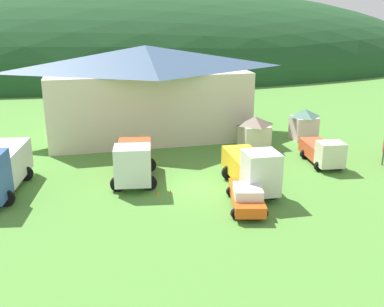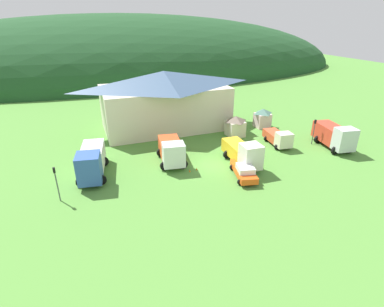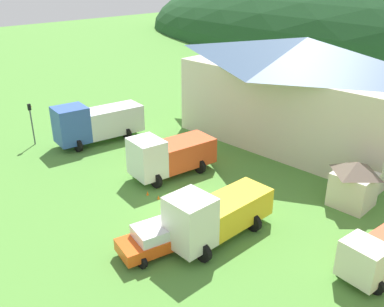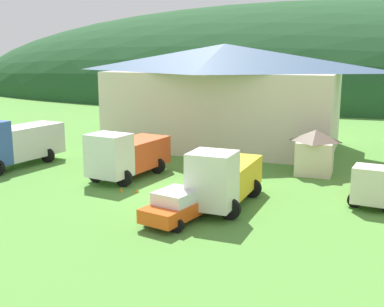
{
  "view_description": "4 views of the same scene",
  "coord_description": "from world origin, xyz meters",
  "px_view_note": "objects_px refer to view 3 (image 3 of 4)",
  "views": [
    {
      "loc": [
        -7.8,
        -29.02,
        12.34
      ],
      "look_at": [
        -0.11,
        2.04,
        2.02
      ],
      "focal_mm": 41.31,
      "sensor_mm": 36.0,
      "label": 1
    },
    {
      "loc": [
        -14.11,
        -30.26,
        16.8
      ],
      "look_at": [
        -3.28,
        -1.47,
        2.74
      ],
      "focal_mm": 28.16,
      "sensor_mm": 36.0,
      "label": 2
    },
    {
      "loc": [
        16.88,
        -16.57,
        14.47
      ],
      "look_at": [
        -1.87,
        2.3,
        2.65
      ],
      "focal_mm": 39.35,
      "sensor_mm": 36.0,
      "label": 3
    },
    {
      "loc": [
        10.67,
        -25.93,
        8.4
      ],
      "look_at": [
        0.14,
        2.67,
        2.01
      ],
      "focal_mm": 45.21,
      "sensor_mm": 36.0,
      "label": 4
    }
  ],
  "objects_px": {
    "box_truck_blue": "(95,122)",
    "light_truck_cream": "(378,253)",
    "depot_building": "(302,89)",
    "play_shed_cream": "(354,183)",
    "service_pickup_orange": "(162,237)",
    "traffic_light_west": "(31,120)",
    "traffic_cone_near_pickup": "(159,199)",
    "heavy_rig_white": "(169,155)",
    "traffic_cone_mid_row": "(148,195)",
    "heavy_rig_striped": "(214,214)"
  },
  "relations": [
    {
      "from": "traffic_cone_mid_row",
      "to": "depot_building",
      "type": "bearing_deg",
      "value": 84.03
    },
    {
      "from": "heavy_rig_white",
      "to": "service_pickup_orange",
      "type": "relative_size",
      "value": 1.24
    },
    {
      "from": "traffic_light_west",
      "to": "light_truck_cream",
      "type": "bearing_deg",
      "value": 8.6
    },
    {
      "from": "play_shed_cream",
      "to": "traffic_light_west",
      "type": "xyz_separation_m",
      "value": [
        -24.81,
        -9.85,
        0.68
      ]
    },
    {
      "from": "heavy_rig_striped",
      "to": "play_shed_cream",
      "type": "bearing_deg",
      "value": 159.55
    },
    {
      "from": "traffic_light_west",
      "to": "depot_building",
      "type": "bearing_deg",
      "value": 47.63
    },
    {
      "from": "play_shed_cream",
      "to": "light_truck_cream",
      "type": "bearing_deg",
      "value": -54.07
    },
    {
      "from": "heavy_rig_white",
      "to": "heavy_rig_striped",
      "type": "xyz_separation_m",
      "value": [
        7.96,
        -3.77,
        -0.01
      ]
    },
    {
      "from": "play_shed_cream",
      "to": "service_pickup_orange",
      "type": "relative_size",
      "value": 0.57
    },
    {
      "from": "depot_building",
      "to": "traffic_cone_near_pickup",
      "type": "height_order",
      "value": "depot_building"
    },
    {
      "from": "traffic_light_west",
      "to": "traffic_cone_mid_row",
      "type": "relative_size",
      "value": 5.75
    },
    {
      "from": "heavy_rig_striped",
      "to": "light_truck_cream",
      "type": "bearing_deg",
      "value": 117.88
    },
    {
      "from": "box_truck_blue",
      "to": "light_truck_cream",
      "type": "relative_size",
      "value": 1.45
    },
    {
      "from": "box_truck_blue",
      "to": "heavy_rig_white",
      "type": "xyz_separation_m",
      "value": [
        9.48,
        0.14,
        -0.22
      ]
    },
    {
      "from": "play_shed_cream",
      "to": "traffic_light_west",
      "type": "bearing_deg",
      "value": -158.35
    },
    {
      "from": "box_truck_blue",
      "to": "traffic_cone_mid_row",
      "type": "relative_size",
      "value": 12.5
    },
    {
      "from": "heavy_rig_white",
      "to": "traffic_cone_near_pickup",
      "type": "height_order",
      "value": "heavy_rig_white"
    },
    {
      "from": "depot_building",
      "to": "box_truck_blue",
      "type": "distance_m",
      "value": 18.39
    },
    {
      "from": "depot_building",
      "to": "traffic_cone_mid_row",
      "type": "height_order",
      "value": "depot_building"
    },
    {
      "from": "heavy_rig_white",
      "to": "light_truck_cream",
      "type": "height_order",
      "value": "heavy_rig_white"
    },
    {
      "from": "play_shed_cream",
      "to": "box_truck_blue",
      "type": "distance_m",
      "value": 22.05
    },
    {
      "from": "heavy_rig_striped",
      "to": "traffic_cone_mid_row",
      "type": "distance_m",
      "value": 6.94
    },
    {
      "from": "box_truck_blue",
      "to": "light_truck_cream",
      "type": "xyz_separation_m",
      "value": [
        25.29,
        0.14,
        -0.74
      ]
    },
    {
      "from": "box_truck_blue",
      "to": "light_truck_cream",
      "type": "height_order",
      "value": "box_truck_blue"
    },
    {
      "from": "heavy_rig_striped",
      "to": "traffic_cone_mid_row",
      "type": "bearing_deg",
      "value": -92.96
    },
    {
      "from": "play_shed_cream",
      "to": "heavy_rig_white",
      "type": "relative_size",
      "value": 0.46
    },
    {
      "from": "light_truck_cream",
      "to": "traffic_cone_near_pickup",
      "type": "distance_m",
      "value": 13.98
    },
    {
      "from": "light_truck_cream",
      "to": "service_pickup_orange",
      "type": "relative_size",
      "value": 1.01
    },
    {
      "from": "service_pickup_orange",
      "to": "depot_building",
      "type": "bearing_deg",
      "value": -155.81
    },
    {
      "from": "depot_building",
      "to": "traffic_light_west",
      "type": "relative_size",
      "value": 5.6
    },
    {
      "from": "play_shed_cream",
      "to": "heavy_rig_white",
      "type": "distance_m",
      "value": 13.05
    },
    {
      "from": "heavy_rig_striped",
      "to": "service_pickup_orange",
      "type": "xyz_separation_m",
      "value": [
        -1.38,
        -2.75,
        -0.84
      ]
    },
    {
      "from": "depot_building",
      "to": "play_shed_cream",
      "type": "relative_size",
      "value": 6.61
    },
    {
      "from": "heavy_rig_white",
      "to": "light_truck_cream",
      "type": "relative_size",
      "value": 1.22
    },
    {
      "from": "service_pickup_orange",
      "to": "heavy_rig_striped",
      "type": "bearing_deg",
      "value": 167.02
    },
    {
      "from": "traffic_cone_near_pickup",
      "to": "heavy_rig_striped",
      "type": "bearing_deg",
      "value": -7.73
    },
    {
      "from": "traffic_cone_near_pickup",
      "to": "depot_building",
      "type": "bearing_deg",
      "value": 87.32
    },
    {
      "from": "traffic_cone_mid_row",
      "to": "heavy_rig_striped",
      "type": "bearing_deg",
      "value": -5.18
    },
    {
      "from": "light_truck_cream",
      "to": "traffic_cone_mid_row",
      "type": "bearing_deg",
      "value": -70.53
    },
    {
      "from": "heavy_rig_white",
      "to": "box_truck_blue",
      "type": "bearing_deg",
      "value": -80.51
    },
    {
      "from": "play_shed_cream",
      "to": "heavy_rig_white",
      "type": "height_order",
      "value": "heavy_rig_white"
    },
    {
      "from": "heavy_rig_white",
      "to": "heavy_rig_striped",
      "type": "relative_size",
      "value": 0.97
    },
    {
      "from": "depot_building",
      "to": "heavy_rig_striped",
      "type": "distance_m",
      "value": 17.87
    },
    {
      "from": "depot_building",
      "to": "heavy_rig_striped",
      "type": "xyz_separation_m",
      "value": [
        5.01,
        -16.88,
        -3.04
      ]
    },
    {
      "from": "play_shed_cream",
      "to": "heavy_rig_white",
      "type": "xyz_separation_m",
      "value": [
        -11.83,
        -5.49,
        0.05
      ]
    },
    {
      "from": "depot_building",
      "to": "traffic_cone_near_pickup",
      "type": "relative_size",
      "value": 39.14
    },
    {
      "from": "heavy_rig_striped",
      "to": "traffic_light_west",
      "type": "height_order",
      "value": "traffic_light_west"
    },
    {
      "from": "service_pickup_orange",
      "to": "traffic_light_west",
      "type": "relative_size",
      "value": 1.48
    },
    {
      "from": "heavy_rig_white",
      "to": "traffic_cone_near_pickup",
      "type": "bearing_deg",
      "value": 45.02
    },
    {
      "from": "box_truck_blue",
      "to": "heavy_rig_white",
      "type": "distance_m",
      "value": 9.48
    }
  ]
}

